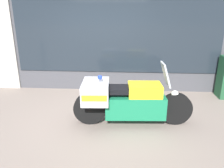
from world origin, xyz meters
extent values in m
plane|color=gray|center=(0.00, 0.00, 0.00)|extent=(60.00, 60.00, 0.00)
cube|color=#424247|center=(0.00, 2.00, 1.87)|extent=(6.49, 0.40, 3.75)
cube|color=#A39E93|center=(-2.89, 2.03, 1.87)|extent=(0.71, 0.55, 3.75)
cube|color=#1E262D|center=(0.32, 1.79, 1.92)|extent=(5.55, 0.02, 2.75)
cube|color=slate|center=(0.28, 2.01, 0.28)|extent=(5.33, 0.30, 0.55)
cube|color=silver|center=(0.28, 2.15, 1.22)|extent=(5.33, 0.02, 1.37)
cube|color=beige|center=(0.28, 2.01, 1.90)|extent=(5.33, 0.30, 0.02)
cube|color=#C68E19|center=(-1.74, 2.01, 1.94)|extent=(0.18, 0.04, 0.06)
cube|color=navy|center=(-0.73, 2.01, 1.94)|extent=(0.18, 0.04, 0.06)
cube|color=black|center=(0.28, 2.01, 1.94)|extent=(0.18, 0.04, 0.06)
cube|color=maroon|center=(1.29, 2.01, 1.94)|extent=(0.18, 0.04, 0.06)
cube|color=#195623|center=(2.30, 2.01, 1.94)|extent=(0.18, 0.04, 0.06)
cube|color=white|center=(-1.60, 1.94, 0.69)|extent=(0.19, 0.02, 0.27)
cube|color=#2866B7|center=(-0.35, 1.94, 0.69)|extent=(0.19, 0.04, 0.27)
cube|color=yellow|center=(0.91, 1.94, 0.69)|extent=(0.19, 0.02, 0.27)
cube|color=#2D8E42|center=(2.16, 1.94, 0.69)|extent=(0.19, 0.03, 0.27)
cylinder|color=black|center=(1.59, -0.10, 0.32)|extent=(0.66, 0.18, 0.65)
cylinder|color=black|center=(-0.11, -0.20, 0.32)|extent=(0.66, 0.18, 0.65)
cube|color=#19754C|center=(0.78, -0.15, 0.39)|extent=(1.19, 0.56, 0.43)
cube|color=yellow|center=(0.96, -0.14, 0.71)|extent=(0.66, 0.48, 0.26)
cube|color=black|center=(0.52, -0.16, 0.73)|extent=(0.70, 0.41, 0.10)
cube|color=#B7B7BC|center=(0.01, -0.19, 0.69)|extent=(0.55, 0.77, 0.38)
cube|color=yellow|center=(0.01, -0.19, 0.69)|extent=(0.50, 0.78, 0.11)
cube|color=#B2BCC6|center=(1.34, -0.11, 1.04)|extent=(0.19, 0.35, 0.46)
sphere|color=white|center=(1.55, -0.10, 0.64)|extent=(0.14, 0.14, 0.14)
sphere|color=blue|center=(0.10, -0.19, 0.97)|extent=(0.09, 0.09, 0.09)
camera|label=1|loc=(0.60, -4.14, 2.18)|focal=35.00mm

